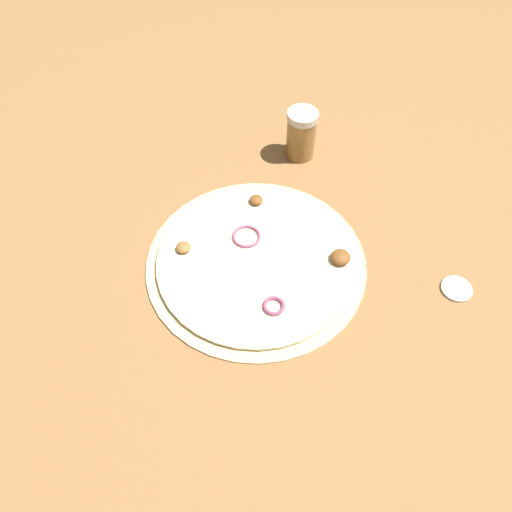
# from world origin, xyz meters

# --- Properties ---
(ground_plane) EXTENTS (3.00, 3.00, 0.00)m
(ground_plane) POSITION_xyz_m (0.00, 0.00, 0.00)
(ground_plane) COLOR olive
(pizza) EXTENTS (0.32, 0.32, 0.02)m
(pizza) POSITION_xyz_m (0.00, 0.00, 0.01)
(pizza) COLOR beige
(pizza) RESTS_ON ground_plane
(spice_jar) EXTENTS (0.05, 0.05, 0.09)m
(spice_jar) POSITION_xyz_m (-0.15, 0.19, 0.04)
(spice_jar) COLOR olive
(spice_jar) RESTS_ON ground_plane
(loose_cap) EXTENTS (0.04, 0.04, 0.01)m
(loose_cap) POSITION_xyz_m (0.20, 0.20, 0.00)
(loose_cap) COLOR beige
(loose_cap) RESTS_ON ground_plane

